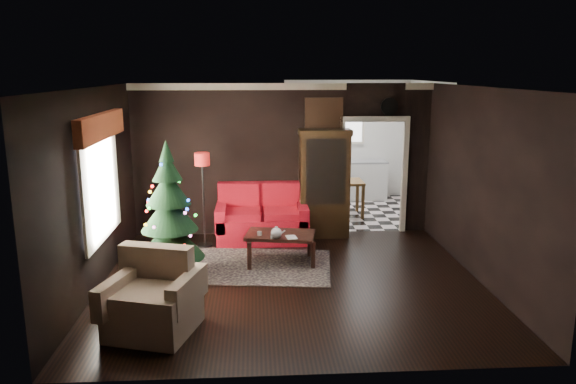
{
  "coord_description": "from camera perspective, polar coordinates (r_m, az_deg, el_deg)",
  "views": [
    {
      "loc": [
        -0.53,
        -7.53,
        3.04
      ],
      "look_at": [
        0.0,
        0.9,
        1.15
      ],
      "focal_mm": 34.24,
      "sensor_mm": 36.0,
      "label": 1
    }
  ],
  "objects": [
    {
      "name": "curio_cabinet",
      "position": [
        10.1,
        3.77,
        0.64
      ],
      "size": [
        0.9,
        0.45,
        1.9
      ],
      "primitive_type": null,
      "color": "black",
      "rests_on": "ground"
    },
    {
      "name": "loveseat",
      "position": [
        9.91,
        -2.73,
        -2.25
      ],
      "size": [
        1.7,
        0.9,
        1.0
      ],
      "primitive_type": null,
      "color": "maroon",
      "rests_on": "ground"
    },
    {
      "name": "floor",
      "position": [
        8.13,
        0.4,
        -9.33
      ],
      "size": [
        5.5,
        5.5,
        0.0
      ],
      "primitive_type": "plane",
      "color": "black",
      "rests_on": "ground"
    },
    {
      "name": "teapot",
      "position": [
        8.45,
        -1.22,
        -4.25
      ],
      "size": [
        0.25,
        0.25,
        0.18
      ],
      "primitive_type": null,
      "rotation": [
        0.0,
        0.0,
        0.37
      ],
      "color": "silver",
      "rests_on": "coffee_table"
    },
    {
      "name": "coffee_table",
      "position": [
        8.8,
        -0.8,
        -5.83
      ],
      "size": [
        1.17,
        0.83,
        0.48
      ],
      "primitive_type": null,
      "rotation": [
        0.0,
        0.0,
        -0.18
      ],
      "color": "black",
      "rests_on": "rug"
    },
    {
      "name": "wall_right",
      "position": [
        8.37,
        19.55,
        0.59
      ],
      "size": [
        0.0,
        5.5,
        5.5
      ],
      "primitive_type": "plane",
      "rotation": [
        1.57,
        0.0,
        -1.57
      ],
      "color": "black",
      "rests_on": "ground"
    },
    {
      "name": "floor_lamp",
      "position": [
        9.61,
        -8.77,
        -0.83
      ],
      "size": [
        0.32,
        0.32,
        1.65
      ],
      "primitive_type": null,
      "rotation": [
        0.0,
        0.0,
        -0.15
      ],
      "color": "black",
      "rests_on": "ground"
    },
    {
      "name": "wall_front",
      "position": [
        5.31,
        2.3,
        -5.36
      ],
      "size": [
        5.5,
        0.0,
        5.5
      ],
      "primitive_type": "plane",
      "rotation": [
        -1.57,
        0.0,
        0.0
      ],
      "color": "black",
      "rests_on": "ground"
    },
    {
      "name": "cup_b",
      "position": [
        8.47,
        -1.62,
        -4.68
      ],
      "size": [
        0.08,
        0.08,
        0.05
      ],
      "primitive_type": "cylinder",
      "rotation": [
        0.0,
        0.0,
        -0.33
      ],
      "color": "white",
      "rests_on": "coffee_table"
    },
    {
      "name": "ceiling",
      "position": [
        7.55,
        0.43,
        10.8
      ],
      "size": [
        5.5,
        5.5,
        0.0
      ],
      "primitive_type": "plane",
      "rotation": [
        3.14,
        0.0,
        0.0
      ],
      "color": "white",
      "rests_on": "ground"
    },
    {
      "name": "wall_left",
      "position": [
        8.02,
        -19.6,
        0.08
      ],
      "size": [
        0.0,
        5.5,
        5.5
      ],
      "primitive_type": "plane",
      "rotation": [
        1.57,
        0.0,
        1.57
      ],
      "color": "black",
      "rests_on": "ground"
    },
    {
      "name": "kitchen_floor",
      "position": [
        12.12,
        7.13,
        -2.0
      ],
      "size": [
        3.0,
        3.0,
        0.0
      ],
      "primitive_type": "plane",
      "color": "silver",
      "rests_on": "ground"
    },
    {
      "name": "painting",
      "position": [
        10.09,
        3.74,
        8.1
      ],
      "size": [
        0.62,
        0.05,
        0.52
      ],
      "primitive_type": "cube",
      "color": "#C67F4B",
      "rests_on": "wall_back"
    },
    {
      "name": "left_window",
      "position": [
        8.18,
        -18.98,
        0.72
      ],
      "size": [
        0.05,
        1.6,
        1.4
      ],
      "primitive_type": "cube",
      "color": "white",
      "rests_on": "wall_left"
    },
    {
      "name": "rug",
      "position": [
        8.76,
        -3.09,
        -7.66
      ],
      "size": [
        2.44,
        1.91,
        0.01
      ],
      "primitive_type": "cube",
      "rotation": [
        0.0,
        0.0,
        -0.12
      ],
      "color": "#523948",
      "rests_on": "ground"
    },
    {
      "name": "armchair",
      "position": [
        6.72,
        -13.87,
        -10.35
      ],
      "size": [
        1.2,
        1.2,
        0.98
      ],
      "primitive_type": null,
      "rotation": [
        0.0,
        0.0,
        -0.29
      ],
      "color": "tan",
      "rests_on": "ground"
    },
    {
      "name": "valance",
      "position": [
        8.04,
        -18.84,
        6.46
      ],
      "size": [
        0.12,
        2.1,
        0.35
      ],
      "primitive_type": "cube",
      "color": "brown",
      "rests_on": "wall_left"
    },
    {
      "name": "cup_a",
      "position": [
        8.63,
        -2.98,
        -4.32
      ],
      "size": [
        0.09,
        0.09,
        0.06
      ],
      "primitive_type": "cylinder",
      "rotation": [
        0.0,
        0.0,
        -0.34
      ],
      "color": "silver",
      "rests_on": "coffee_table"
    },
    {
      "name": "wall_back",
      "position": [
        10.17,
        -0.56,
        3.34
      ],
      "size": [
        5.5,
        0.0,
        5.5
      ],
      "primitive_type": "plane",
      "rotation": [
        1.57,
        0.0,
        0.0
      ],
      "color": "black",
      "rests_on": "ground"
    },
    {
      "name": "kitchen_table",
      "position": [
        11.7,
        6.0,
        -0.63
      ],
      "size": [
        0.7,
        0.7,
        0.75
      ],
      "primitive_type": null,
      "color": "#563C19",
      "rests_on": "ground"
    },
    {
      "name": "kitchen_counter",
      "position": [
        13.17,
        6.22,
        1.2
      ],
      "size": [
        1.8,
        0.6,
        0.9
      ],
      "primitive_type": "cube",
      "color": "silver",
      "rests_on": "ground"
    },
    {
      "name": "wall_clock",
      "position": [
        10.3,
        10.47,
        8.74
      ],
      "size": [
        0.32,
        0.32,
        0.06
      ],
      "primitive_type": "cylinder",
      "color": "white",
      "rests_on": "wall_back"
    },
    {
      "name": "christmas_tree",
      "position": [
        8.19,
        -12.26,
        -1.74
      ],
      "size": [
        1.12,
        1.12,
        1.9
      ],
      "primitive_type": null,
      "rotation": [
        0.0,
        0.0,
        -0.14
      ],
      "color": "black",
      "rests_on": "ground"
    },
    {
      "name": "book",
      "position": [
        8.46,
        -0.15,
        -4.14
      ],
      "size": [
        0.15,
        0.04,
        0.21
      ],
      "primitive_type": "imported",
      "rotation": [
        0.0,
        0.0,
        0.16
      ],
      "color": "gray",
      "rests_on": "coffee_table"
    },
    {
      "name": "kitchen_window",
      "position": [
        13.23,
        6.17,
        6.73
      ],
      "size": [
        0.7,
        0.06,
        0.7
      ],
      "primitive_type": "cube",
      "color": "white",
      "rests_on": "ground"
    },
    {
      "name": "doorway",
      "position": [
        10.46,
        8.78,
        1.5
      ],
      "size": [
        1.1,
        0.1,
        2.1
      ],
      "primitive_type": null,
      "color": "beige",
      "rests_on": "ground"
    }
  ]
}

